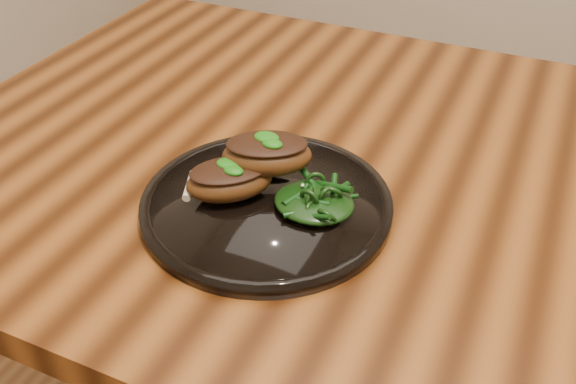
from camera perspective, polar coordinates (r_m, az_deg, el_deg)
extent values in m
cube|color=black|center=(0.80, 22.31, -2.27)|extent=(1.60, 0.80, 0.04)
cylinder|color=#3B1B0D|center=(1.47, -9.04, 1.17)|extent=(0.06, 0.06, 0.71)
cylinder|color=black|center=(0.71, -1.92, -1.13)|extent=(0.28, 0.28, 0.02)
torus|color=black|center=(0.71, -1.92, -1.00)|extent=(0.28, 0.28, 0.01)
cylinder|color=black|center=(0.71, -1.93, -0.81)|extent=(0.18, 0.18, 0.00)
ellipsoid|color=#49270E|center=(0.71, -5.22, 0.94)|extent=(0.11, 0.11, 0.04)
ellipsoid|color=black|center=(0.70, -5.29, 1.93)|extent=(0.10, 0.10, 0.01)
cylinder|color=beige|center=(0.72, -8.70, 0.58)|extent=(0.03, 0.05, 0.01)
ellipsoid|color=#0C4B08|center=(0.70, -5.31, 2.31)|extent=(0.03, 0.02, 0.01)
ellipsoid|color=#49270E|center=(0.71, -1.87, 3.25)|extent=(0.12, 0.10, 0.04)
ellipsoid|color=black|center=(0.70, -1.90, 4.30)|extent=(0.11, 0.09, 0.01)
cylinder|color=beige|center=(0.73, -5.26, 3.37)|extent=(0.01, 0.05, 0.01)
ellipsoid|color=#0C4B08|center=(0.70, -1.91, 4.70)|extent=(0.03, 0.02, 0.01)
ellipsoid|color=#0C4B08|center=(0.76, -2.33, 2.63)|extent=(0.08, 0.05, 0.00)
ellipsoid|color=black|center=(0.69, 2.34, -0.91)|extent=(0.09, 0.08, 0.02)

